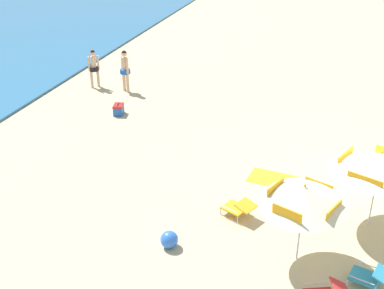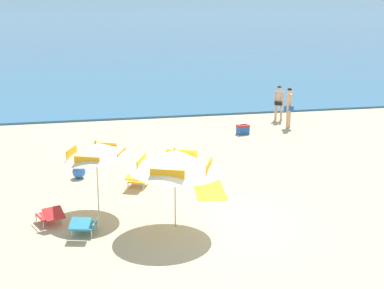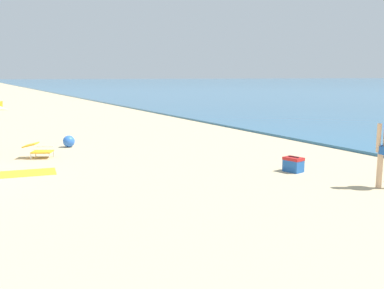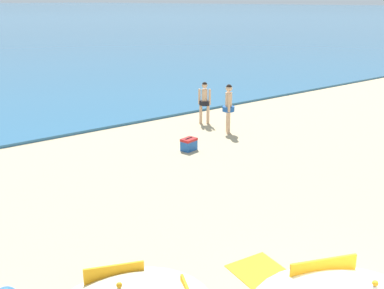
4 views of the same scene
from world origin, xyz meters
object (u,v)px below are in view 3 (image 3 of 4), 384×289
Objects in this scene: cooler_box at (293,164)px; beach_towel at (20,173)px; beach_ball at (69,141)px; lounge_chair_beside_umbrella at (38,149)px.

cooler_box is 0.31× the size of beach_towel.
beach_ball reaches higher than cooler_box.
beach_towel is at bearing -115.23° from cooler_box.
lounge_chair_beside_umbrella reaches higher than beach_towel.
lounge_chair_beside_umbrella is at bearing -36.71° from beach_ball.
cooler_box is 7.31m from beach_towel.
lounge_chair_beside_umbrella is at bearing 160.36° from beach_towel.
lounge_chair_beside_umbrella is at bearing -131.90° from cooler_box.
beach_ball is 0.24× the size of beach_towel.
cooler_box is 1.31× the size of beach_ball.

